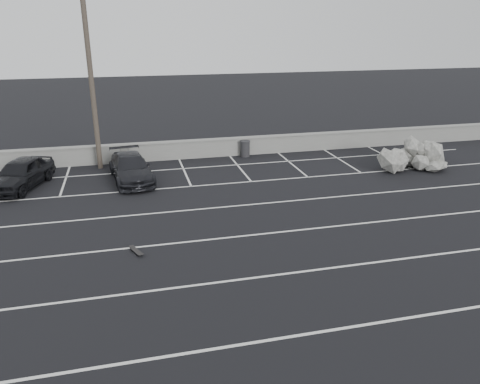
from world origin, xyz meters
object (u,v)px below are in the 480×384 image
object	(u,v)px
car_left	(21,173)
skateboard	(136,251)
trash_bin	(245,148)
riprap_pile	(414,159)
car_right	(131,168)
utility_pole	(91,74)

from	to	relation	value
car_left	skateboard	distance (m)	9.64
trash_bin	riprap_pile	distance (m)	9.42
car_right	utility_pole	world-z (taller)	utility_pole
car_left	utility_pole	distance (m)	6.03
utility_pole	car_left	bearing A→B (deg)	-145.34
skateboard	car_left	bearing A→B (deg)	98.52
car_right	utility_pole	distance (m)	5.31
car_left	car_right	world-z (taller)	car_left
trash_bin	skateboard	size ratio (longest dim) A/B	1.30
trash_bin	skateboard	world-z (taller)	trash_bin
car_right	utility_pole	xyz separation A→B (m)	(-1.60, 2.59, 4.35)
car_left	car_right	distance (m)	5.09
riprap_pile	utility_pole	bearing A→B (deg)	166.45
car_right	trash_bin	size ratio (longest dim) A/B	4.76
utility_pole	riprap_pile	world-z (taller)	utility_pole
skateboard	trash_bin	bearing A→B (deg)	35.87
trash_bin	skateboard	distance (m)	12.89
car_left	riprap_pile	world-z (taller)	car_left
car_left	trash_bin	xyz separation A→B (m)	(11.69, 2.81, -0.23)
utility_pole	skateboard	bearing A→B (deg)	-81.80
car_right	trash_bin	world-z (taller)	car_right
car_right	riprap_pile	world-z (taller)	riprap_pile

